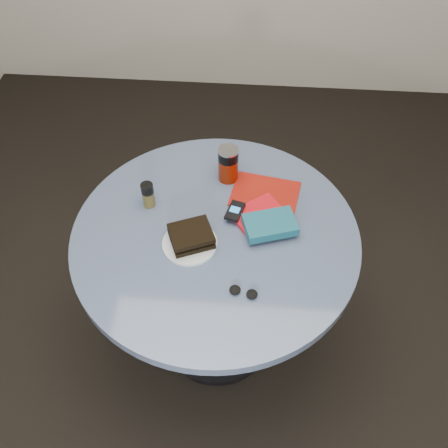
# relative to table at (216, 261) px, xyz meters

# --- Properties ---
(ground) EXTENTS (4.00, 4.00, 0.00)m
(ground) POSITION_rel_table_xyz_m (0.00, 0.00, -0.59)
(ground) COLOR black
(ground) RESTS_ON ground
(table) EXTENTS (1.00, 1.00, 0.75)m
(table) POSITION_rel_table_xyz_m (0.00, 0.00, 0.00)
(table) COLOR black
(table) RESTS_ON ground
(plate) EXTENTS (0.25, 0.25, 0.01)m
(plate) POSITION_rel_table_xyz_m (-0.08, -0.06, 0.17)
(plate) COLOR silver
(plate) RESTS_ON table
(sandwich) EXTENTS (0.17, 0.16, 0.05)m
(sandwich) POSITION_rel_table_xyz_m (-0.08, -0.05, 0.20)
(sandwich) COLOR black
(sandwich) RESTS_ON plate
(soda_can) EXTENTS (0.10, 0.10, 0.14)m
(soda_can) POSITION_rel_table_xyz_m (0.02, 0.27, 0.24)
(soda_can) COLOR #6F1905
(soda_can) RESTS_ON table
(pepper_grinder) EXTENTS (0.05, 0.05, 0.10)m
(pepper_grinder) POSITION_rel_table_xyz_m (-0.25, 0.11, 0.22)
(pepper_grinder) COLOR #4D4621
(pepper_grinder) RESTS_ON table
(magazine) EXTENTS (0.27, 0.22, 0.00)m
(magazine) POSITION_rel_table_xyz_m (0.17, 0.20, 0.17)
(magazine) COLOR maroon
(magazine) RESTS_ON table
(red_book) EXTENTS (0.21, 0.20, 0.01)m
(red_book) POSITION_rel_table_xyz_m (0.14, 0.09, 0.18)
(red_book) COLOR red
(red_book) RESTS_ON magazine
(novel) EXTENTS (0.20, 0.16, 0.03)m
(novel) POSITION_rel_table_xyz_m (0.19, 0.02, 0.20)
(novel) COLOR #144E61
(novel) RESTS_ON red_book
(mp3_player) EXTENTS (0.07, 0.10, 0.02)m
(mp3_player) POSITION_rel_table_xyz_m (0.06, 0.08, 0.19)
(mp3_player) COLOR black
(mp3_player) RESTS_ON red_book
(headphones) EXTENTS (0.10, 0.06, 0.02)m
(headphones) POSITION_rel_table_xyz_m (0.11, -0.24, 0.17)
(headphones) COLOR black
(headphones) RESTS_ON table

